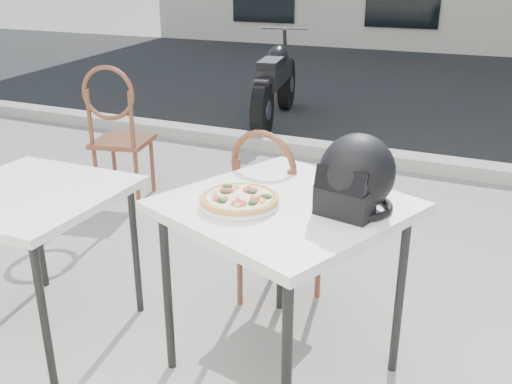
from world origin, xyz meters
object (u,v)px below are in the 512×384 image
at_px(helmet, 356,177).
at_px(motorcycle, 276,83).
at_px(cafe_table_main, 285,219).
at_px(pizza, 239,198).
at_px(cafe_chair_main, 273,211).
at_px(plate, 239,204).
at_px(cafe_table_side, 31,204).
at_px(cafe_chair_side, 117,127).

xyz_separation_m(helmet, motorcycle, (-2.06, 4.04, -0.49)).
relative_size(cafe_table_main, pizza, 3.31).
bearing_deg(motorcycle, pizza, -81.11).
height_order(pizza, cafe_chair_main, cafe_chair_main).
bearing_deg(motorcycle, plate, -81.11).
relative_size(helmet, cafe_chair_main, 0.36).
distance_m(pizza, cafe_table_side, 1.05).
xyz_separation_m(cafe_table_main, cafe_table_side, (-1.18, -0.22, -0.06)).
relative_size(cafe_table_main, plate, 2.86).
xyz_separation_m(plate, pizza, (0.00, 0.00, 0.02)).
bearing_deg(pizza, cafe_chair_main, 99.68).
height_order(plate, motorcycle, motorcycle).
bearing_deg(cafe_chair_side, plate, 126.03).
height_order(cafe_chair_main, motorcycle, motorcycle).
distance_m(plate, cafe_table_side, 1.05).
bearing_deg(cafe_table_side, pizza, 5.72).
relative_size(plate, pizza, 1.16).
bearing_deg(cafe_table_side, plate, 5.71).
xyz_separation_m(cafe_table_main, cafe_chair_main, (-0.25, 0.45, -0.19)).
bearing_deg(plate, cafe_table_main, 37.22).
height_order(cafe_table_main, plate, plate).
relative_size(pizza, cafe_table_side, 0.42).
distance_m(cafe_chair_side, motorcycle, 2.76).
height_order(cafe_table_side, cafe_chair_side, cafe_chair_side).
height_order(cafe_chair_main, cafe_chair_side, cafe_chair_side).
bearing_deg(motorcycle, helmet, -75.43).
distance_m(cafe_table_main, helmet, 0.34).
bearing_deg(cafe_chair_main, plate, 109.50).
distance_m(cafe_table_main, plate, 0.21).
xyz_separation_m(plate, cafe_chair_side, (-1.76, 1.45, -0.23)).
bearing_deg(helmet, plate, -148.22).
relative_size(plate, cafe_chair_side, 0.36).
height_order(plate, pizza, pizza).
distance_m(pizza, helmet, 0.46).
distance_m(plate, cafe_chair_main, 0.63).
distance_m(cafe_chair_main, cafe_chair_side, 1.88).
bearing_deg(cafe_chair_side, helmet, 134.90).
height_order(cafe_table_main, pizza, pizza).
relative_size(pizza, helmet, 0.94).
xyz_separation_m(cafe_table_main, motorcycle, (-1.79, 4.09, -0.28)).
bearing_deg(cafe_chair_side, motorcycle, -106.84).
bearing_deg(motorcycle, cafe_chair_main, -79.44).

